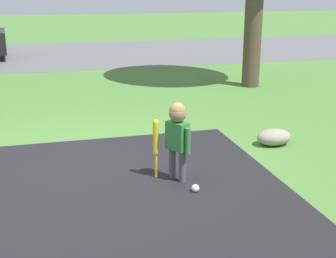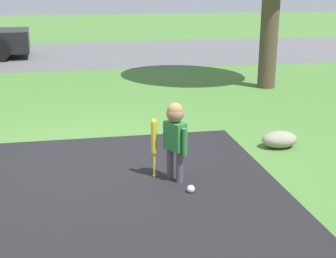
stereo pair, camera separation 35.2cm
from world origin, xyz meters
name	(u,v)px [view 1 (the left image)]	position (x,y,z in m)	size (l,w,h in m)	color
ground_plane	(89,166)	(0.00, 0.00, 0.00)	(60.00, 60.00, 0.00)	#477533
street_strip	(58,55)	(0.00, 9.57, 0.00)	(40.00, 6.00, 0.01)	#59595B
child	(178,131)	(0.91, -0.67, 0.57)	(0.24, 0.32, 0.89)	#4C4751
baseball_bat	(156,140)	(0.70, -0.55, 0.44)	(0.07, 0.07, 0.68)	yellow
sports_ball	(195,188)	(1.01, -1.02, 0.04)	(0.08, 0.08, 0.08)	white
edging_rock	(274,137)	(2.50, 0.14, 0.11)	(0.48, 0.33, 0.22)	gray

